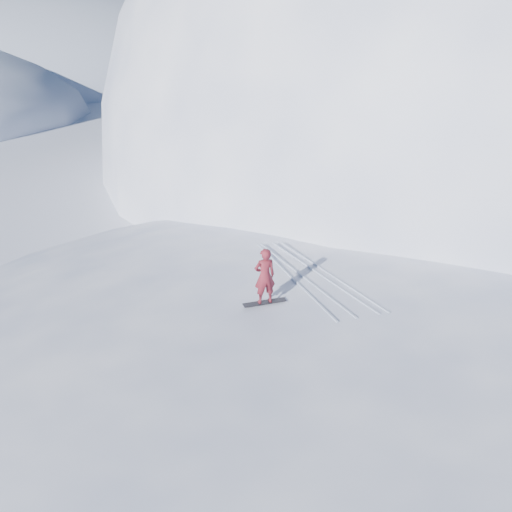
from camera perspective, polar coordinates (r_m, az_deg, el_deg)
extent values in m
plane|color=white|center=(15.16, 14.33, -17.10)|extent=(400.00, 400.00, 0.00)
ellipsoid|color=white|center=(17.62, 12.63, -10.29)|extent=(36.00, 28.00, 4.80)
ellipsoid|color=white|center=(46.55, 23.45, 10.30)|extent=(60.00, 56.00, 56.00)
ellipsoid|color=white|center=(35.23, 13.51, 7.56)|extent=(28.00, 24.00, 18.00)
ellipsoid|color=white|center=(12.70, 1.16, -26.60)|extent=(6.00, 5.40, 0.80)
ellipsoid|color=white|center=(18.99, 0.37, -6.84)|extent=(7.00, 6.30, 1.00)
ellipsoid|color=white|center=(21.44, 25.95, -5.65)|extent=(4.00, 3.60, 0.60)
cube|color=black|center=(15.02, 0.98, -5.32)|extent=(1.33, 0.31, 0.02)
imported|color=maroon|center=(14.60, 1.00, -2.30)|extent=(0.66, 0.45, 1.75)
cube|color=silver|center=(16.55, 4.05, -2.35)|extent=(0.79, 5.96, 0.04)
cube|color=silver|center=(16.67, 5.28, -2.19)|extent=(1.27, 5.89, 0.04)
cube|color=silver|center=(16.87, 7.22, -1.95)|extent=(1.53, 5.83, 0.04)
cube|color=silver|center=(16.98, 8.19, -1.82)|extent=(1.53, 5.83, 0.04)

